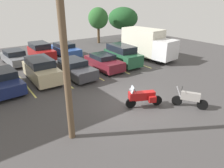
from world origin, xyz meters
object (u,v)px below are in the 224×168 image
at_px(car_far_grey, 15,57).
at_px(utility_pole, 63,41).
at_px(motorcycle_second, 190,99).
at_px(car_green, 122,55).
at_px(car_navy, 3,81).
at_px(car_champagne, 41,70).
at_px(motorcycle_touring, 143,97).
at_px(car_charcoal, 74,68).
at_px(box_truck, 147,43).
at_px(car_maroon, 104,62).
at_px(car_far_blue, 65,49).
at_px(car_far_red, 41,51).

bearing_deg(car_far_grey, utility_pole, -91.89).
bearing_deg(motorcycle_second, car_far_grey, 112.68).
bearing_deg(car_green, car_navy, 179.78).
bearing_deg(car_champagne, motorcycle_second, -58.33).
relative_size(motorcycle_touring, utility_pole, 0.24).
distance_m(car_charcoal, box_truck, 9.23).
relative_size(motorcycle_second, car_champagne, 0.41).
bearing_deg(car_maroon, car_charcoal, -176.79).
bearing_deg(car_far_grey, car_champagne, -83.51).
xyz_separation_m(car_maroon, car_far_blue, (-0.89, 6.79, 0.01)).
relative_size(car_far_grey, utility_pole, 0.51).
distance_m(car_champagne, car_maroon, 5.64).
bearing_deg(car_far_blue, car_far_red, 176.73).
height_order(car_far_grey, box_truck, box_truck).
distance_m(car_maroon, car_far_blue, 6.85).
distance_m(motorcycle_second, box_truck, 11.35).
bearing_deg(motorcycle_touring, motorcycle_second, -36.96).
height_order(car_maroon, car_green, car_green).
xyz_separation_m(motorcycle_second, car_maroon, (-0.26, 9.05, 0.14)).
height_order(car_champagne, utility_pole, utility_pole).
bearing_deg(car_far_red, motorcycle_touring, -83.57).
xyz_separation_m(motorcycle_touring, car_far_grey, (-4.33, 14.05, 0.03)).
distance_m(motorcycle_second, car_champagne, 11.18).
distance_m(motorcycle_second, car_charcoal, 9.48).
xyz_separation_m(car_far_blue, utility_pole, (-5.90, -14.41, 3.86)).
distance_m(car_green, car_far_red, 8.98).
distance_m(car_far_grey, car_far_blue, 5.43).
relative_size(car_navy, utility_pole, 0.51).
bearing_deg(car_far_blue, motorcycle_second, -85.85).
height_order(car_maroon, car_far_blue, car_far_blue).
bearing_deg(utility_pole, motorcycle_second, -11.51).
xyz_separation_m(car_far_red, car_far_blue, (2.71, -0.16, -0.14)).
bearing_deg(car_maroon, car_far_blue, 97.50).
bearing_deg(box_truck, car_charcoal, -175.03).
distance_m(car_charcoal, utility_pole, 9.18).
bearing_deg(car_far_blue, motorcycle_touring, -94.45).
height_order(car_far_blue, box_truck, box_truck).
relative_size(car_maroon, car_green, 0.98).
relative_size(car_green, car_far_red, 1.02).
height_order(car_champagne, car_charcoal, car_champagne).
relative_size(motorcycle_touring, car_navy, 0.48).
relative_size(car_navy, car_far_grey, 1.01).
bearing_deg(utility_pole, box_truck, 32.63).
distance_m(car_maroon, car_far_red, 7.83).
bearing_deg(car_charcoal, utility_pole, -116.60).
relative_size(car_champagne, box_truck, 0.71).
relative_size(car_far_red, box_truck, 0.68).
bearing_deg(box_truck, car_far_blue, 138.53).
bearing_deg(box_truck, car_far_red, 146.89).
height_order(car_navy, car_maroon, car_navy).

